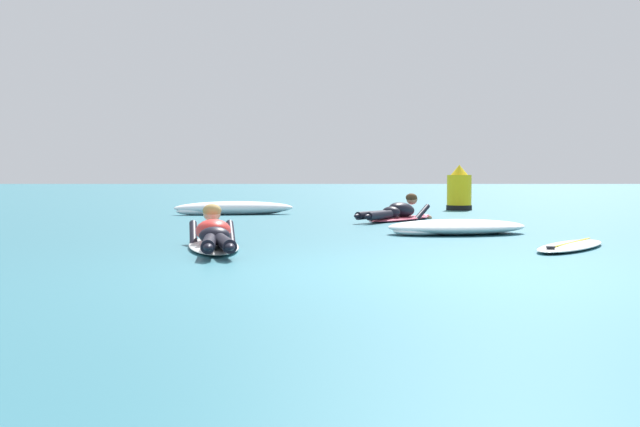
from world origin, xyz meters
TOP-DOWN VIEW (x-y plane):
  - ground_plane at (0.00, 10.00)m, footprint 120.00×120.00m
  - surfer_near at (-1.91, 2.12)m, footprint 0.94×2.66m
  - surfer_far at (0.67, 7.77)m, footprint 1.74×2.40m
  - drifting_surfboard at (2.11, 2.20)m, footprint 1.42×1.82m
  - whitewater_front at (1.21, 4.48)m, footprint 2.19×1.52m
  - whitewater_mid_left at (-2.59, 10.00)m, footprint 2.59×1.14m
  - channel_marker_buoy at (2.52, 12.20)m, footprint 0.61×0.61m

SIDE VIEW (x-z plane):
  - ground_plane at x=0.00m, z-range 0.00..0.00m
  - drifting_surfboard at x=2.11m, z-range -0.05..0.11m
  - whitewater_front at x=1.21m, z-range -0.01..0.20m
  - whitewater_mid_left at x=-2.59m, z-range -0.01..0.27m
  - surfer_near at x=-1.91m, z-range -0.14..0.41m
  - surfer_far at x=0.67m, z-range -0.13..0.41m
  - channel_marker_buoy at x=2.52m, z-range -0.11..0.98m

